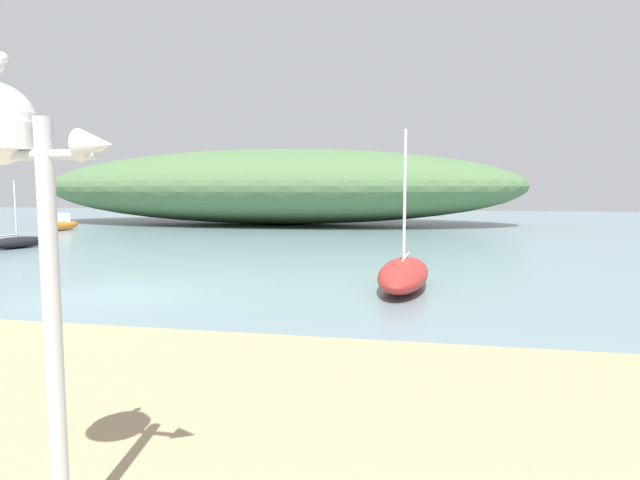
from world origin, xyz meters
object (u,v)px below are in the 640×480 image
(motorboat_centre_water, at_px, (59,224))
(sailboat_west_reach, at_px, (17,242))
(mast_structure, at_px, (6,160))
(sailboat_off_point, at_px, (404,274))

(motorboat_centre_water, distance_m, sailboat_west_reach, 10.92)
(mast_structure, distance_m, sailboat_west_reach, 24.08)
(sailboat_off_point, distance_m, sailboat_west_reach, 19.23)
(sailboat_off_point, height_order, sailboat_west_reach, sailboat_off_point)
(motorboat_centre_water, xyz_separation_m, sailboat_west_reach, (5.14, -9.63, -0.20))
(motorboat_centre_water, bearing_deg, mast_structure, -52.96)
(sailboat_off_point, distance_m, motorboat_centre_water, 28.38)
(sailboat_off_point, relative_size, sailboat_west_reach, 1.38)
(mast_structure, relative_size, sailboat_off_point, 0.72)
(sailboat_west_reach, bearing_deg, sailboat_off_point, -20.85)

